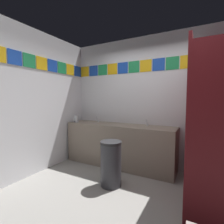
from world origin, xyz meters
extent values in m
plane|color=gray|center=(0.00, 0.00, 0.00)|extent=(8.62, 8.62, 0.00)
cube|color=silver|center=(0.00, 1.49, 1.36)|extent=(3.92, 0.08, 2.71)
cube|color=yellow|center=(-1.83, 1.44, 2.10)|extent=(0.24, 0.01, 0.24)
cube|color=#1947B7|center=(-1.57, 1.44, 2.10)|extent=(0.24, 0.01, 0.24)
cube|color=#1E8C4C|center=(-1.31, 1.44, 2.10)|extent=(0.24, 0.01, 0.24)
cube|color=yellow|center=(-1.04, 1.44, 2.10)|extent=(0.24, 0.01, 0.24)
cube|color=#1947B7|center=(-0.78, 1.44, 2.10)|extent=(0.24, 0.01, 0.24)
cube|color=#1E8C4C|center=(-0.52, 1.44, 2.10)|extent=(0.24, 0.01, 0.24)
cube|color=yellow|center=(-0.26, 1.44, 2.10)|extent=(0.24, 0.01, 0.24)
cube|color=#1947B7|center=(0.00, 1.44, 2.10)|extent=(0.24, 0.01, 0.24)
cube|color=#1E8C4C|center=(0.26, 1.44, 2.10)|extent=(0.24, 0.01, 0.24)
cube|color=yellow|center=(0.52, 1.44, 2.10)|extent=(0.24, 0.01, 0.24)
cube|color=#1947B7|center=(0.78, 1.44, 2.10)|extent=(0.24, 0.01, 0.24)
cube|color=#1E8C4C|center=(1.04, 1.44, 2.10)|extent=(0.24, 0.01, 0.24)
cube|color=silver|center=(-2.00, 0.00, 1.36)|extent=(0.08, 2.89, 2.71)
cube|color=#1947B7|center=(-1.95, -0.26, 2.10)|extent=(0.01, 0.24, 0.24)
cube|color=#1E8C4C|center=(-1.95, 0.00, 2.10)|extent=(0.01, 0.24, 0.24)
cube|color=yellow|center=(-1.95, 0.26, 2.10)|extent=(0.01, 0.24, 0.24)
cube|color=#1947B7|center=(-1.95, 0.53, 2.10)|extent=(0.01, 0.24, 0.24)
cube|color=#1E8C4C|center=(-1.95, 0.79, 2.10)|extent=(0.01, 0.24, 0.24)
cube|color=yellow|center=(-1.95, 1.05, 2.10)|extent=(0.01, 0.24, 0.24)
cube|color=#1947B7|center=(-1.95, 1.32, 2.10)|extent=(0.01, 0.24, 0.24)
cube|color=gray|center=(-0.74, 1.17, 0.44)|extent=(2.34, 0.56, 0.88)
cube|color=gray|center=(-0.74, 1.43, 0.84)|extent=(2.34, 0.03, 0.08)
cylinder|color=silver|center=(-1.32, 1.14, 0.83)|extent=(0.34, 0.34, 0.10)
cylinder|color=silver|center=(-0.16, 1.14, 0.83)|extent=(0.34, 0.34, 0.10)
cylinder|color=silver|center=(-1.32, 1.28, 0.91)|extent=(0.04, 0.04, 0.05)
cylinder|color=silver|center=(-1.32, 1.23, 0.98)|extent=(0.02, 0.06, 0.09)
cylinder|color=silver|center=(-0.16, 1.28, 0.91)|extent=(0.04, 0.04, 0.05)
cylinder|color=silver|center=(-0.16, 1.23, 0.98)|extent=(0.02, 0.06, 0.09)
cube|color=#B7BABF|center=(-1.77, 1.01, 0.96)|extent=(0.09, 0.07, 0.16)
cylinder|color=black|center=(-1.77, 0.96, 0.90)|extent=(0.02, 0.02, 0.03)
cube|color=maroon|center=(0.66, 0.70, 1.06)|extent=(0.04, 1.50, 2.12)
cylinder|color=silver|center=(0.68, -0.03, 1.16)|extent=(0.02, 0.02, 0.10)
cylinder|color=#333338|center=(-0.48, 0.36, 0.35)|extent=(0.34, 0.34, 0.70)
cylinder|color=#262628|center=(-0.48, 0.36, 0.72)|extent=(0.35, 0.35, 0.04)
camera|label=1|loc=(0.80, -1.97, 1.42)|focal=26.82mm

